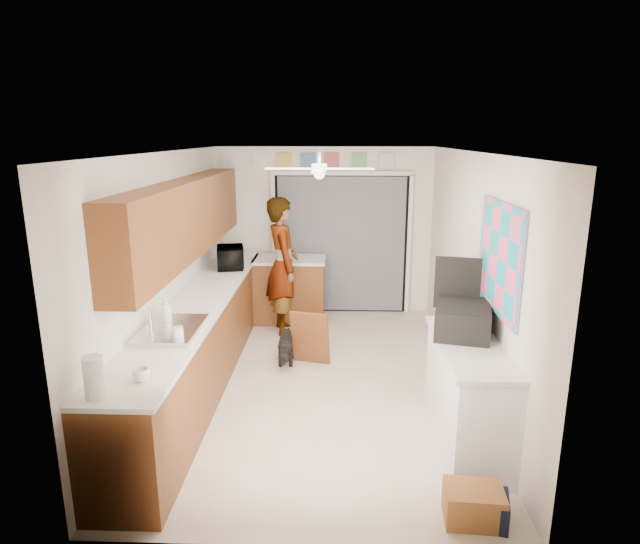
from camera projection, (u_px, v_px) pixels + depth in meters
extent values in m
plane|color=beige|center=(319.00, 380.00, 5.98)|extent=(5.00, 5.00, 0.00)
plane|color=white|center=(319.00, 152.00, 5.36)|extent=(5.00, 5.00, 0.00)
plane|color=white|center=(325.00, 231.00, 8.09)|extent=(3.20, 0.00, 3.20)
plane|color=white|center=(303.00, 375.00, 3.25)|extent=(3.20, 0.00, 3.20)
plane|color=white|center=(170.00, 271.00, 5.73)|extent=(0.00, 5.00, 5.00)
plane|color=white|center=(470.00, 274.00, 5.62)|extent=(0.00, 5.00, 5.00)
cube|color=brown|center=(202.00, 341.00, 5.92)|extent=(0.60, 4.80, 0.90)
cube|color=white|center=(200.00, 301.00, 5.80)|extent=(0.62, 4.80, 0.04)
cube|color=brown|center=(187.00, 217.00, 5.78)|extent=(0.32, 4.00, 0.80)
cube|color=silver|center=(172.00, 330.00, 4.82)|extent=(0.50, 0.76, 0.06)
cylinder|color=silver|center=(150.00, 320.00, 4.80)|extent=(0.03, 0.03, 0.22)
cube|color=brown|center=(290.00, 291.00, 7.82)|extent=(1.00, 0.60, 0.90)
cube|color=white|center=(289.00, 260.00, 7.71)|extent=(1.04, 0.64, 0.04)
cube|color=black|center=(341.00, 245.00, 8.10)|extent=(2.00, 0.06, 2.10)
cube|color=slate|center=(341.00, 245.00, 8.07)|extent=(1.90, 0.03, 2.05)
cube|color=white|center=(274.00, 245.00, 8.11)|extent=(0.06, 0.04, 2.10)
cube|color=white|center=(409.00, 245.00, 8.04)|extent=(0.06, 0.04, 2.10)
cube|color=white|center=(342.00, 173.00, 7.81)|extent=(2.10, 0.04, 0.06)
cube|color=gold|center=(284.00, 161.00, 7.82)|extent=(0.22, 0.02, 0.22)
cube|color=#4776BE|center=(308.00, 161.00, 7.81)|extent=(0.22, 0.02, 0.22)
cube|color=#CA4B50|center=(332.00, 161.00, 7.80)|extent=(0.22, 0.02, 0.22)
cube|color=#6CB567|center=(359.00, 161.00, 7.78)|extent=(0.22, 0.02, 0.22)
cube|color=silver|center=(387.00, 161.00, 7.77)|extent=(0.22, 0.02, 0.22)
cube|color=silver|center=(260.00, 161.00, 7.83)|extent=(0.22, 0.02, 0.26)
cube|color=white|center=(468.00, 396.00, 4.66)|extent=(0.50, 1.40, 0.90)
cube|color=white|center=(470.00, 346.00, 4.55)|extent=(0.54, 1.44, 0.04)
cube|color=#FC5D96|center=(499.00, 258.00, 4.55)|extent=(0.03, 1.15, 0.95)
cube|color=white|center=(319.00, 169.00, 5.60)|extent=(1.14, 1.14, 0.24)
imported|color=black|center=(230.00, 257.00, 7.12)|extent=(0.45, 0.57, 0.28)
imported|color=silver|center=(166.00, 310.00, 5.00)|extent=(0.13, 0.13, 0.27)
imported|color=white|center=(141.00, 375.00, 3.85)|extent=(0.14, 0.14, 0.10)
cylinder|color=silver|center=(178.00, 334.00, 4.60)|extent=(0.11, 0.11, 0.13)
cylinder|color=white|center=(94.00, 377.00, 3.58)|extent=(0.17, 0.17, 0.30)
cube|color=black|center=(463.00, 319.00, 4.76)|extent=(0.59, 0.71, 0.27)
cube|color=yellow|center=(462.00, 331.00, 4.79)|extent=(0.56, 0.67, 0.02)
cube|color=black|center=(457.00, 283.00, 4.98)|extent=(0.42, 0.13, 0.50)
cube|color=#9B5E30|center=(474.00, 504.00, 3.78)|extent=(0.43, 0.33, 0.25)
cube|color=black|center=(483.00, 508.00, 3.79)|extent=(0.40, 0.35, 0.21)
cube|color=brown|center=(310.00, 338.00, 6.31)|extent=(0.48, 0.28, 0.67)
imported|color=white|center=(283.00, 266.00, 7.27)|extent=(0.62, 0.78, 1.88)
cube|color=black|center=(287.00, 347.00, 6.41)|extent=(0.22, 0.50, 0.39)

